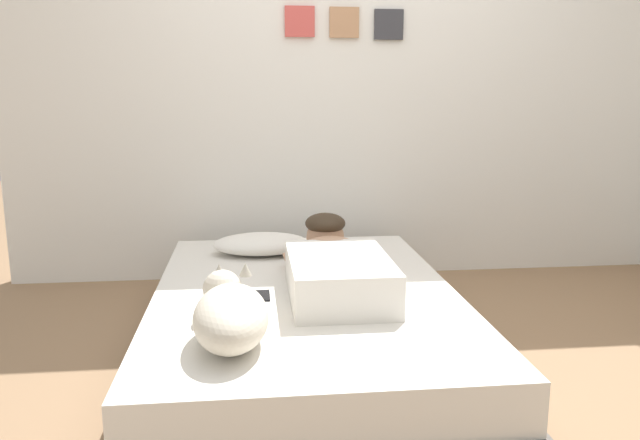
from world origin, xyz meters
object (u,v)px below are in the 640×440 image
object	(u,v)px
pillow	(262,244)
dog	(230,313)
coffee_cup	(313,256)
cell_phone	(262,296)
bed	(305,321)
person_lying	(335,265)

from	to	relation	value
pillow	dog	size ratio (longest dim) A/B	0.90
pillow	coffee_cup	distance (m)	0.34
pillow	cell_phone	world-z (taller)	pillow
bed	pillow	xyz separation A→B (m)	(-0.18, 0.65, 0.20)
coffee_cup	cell_phone	xyz separation A→B (m)	(-0.27, -0.51, -0.03)
person_lying	dog	size ratio (longest dim) A/B	1.60
bed	dog	world-z (taller)	dog
person_lying	dog	xyz separation A→B (m)	(-0.45, -0.57, -0.00)
bed	person_lying	size ratio (longest dim) A/B	2.23
bed	coffee_cup	size ratio (longest dim) A/B	16.38
person_lying	cell_phone	xyz separation A→B (m)	(-0.33, -0.09, -0.10)
person_lying	coffee_cup	xyz separation A→B (m)	(-0.06, 0.42, -0.07)
pillow	coffee_cup	xyz separation A→B (m)	(0.26, -0.22, -0.02)
pillow	bed	bearing A→B (deg)	-74.56
bed	person_lying	xyz separation A→B (m)	(0.13, 0.01, 0.25)
cell_phone	pillow	bearing A→B (deg)	88.84
dog	cell_phone	xyz separation A→B (m)	(0.12, 0.48, -0.10)
cell_phone	coffee_cup	bearing A→B (deg)	61.99
cell_phone	dog	bearing A→B (deg)	-103.89
person_lying	dog	distance (m)	0.72
person_lying	bed	bearing A→B (deg)	-176.22
bed	pillow	size ratio (longest dim) A/B	3.94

